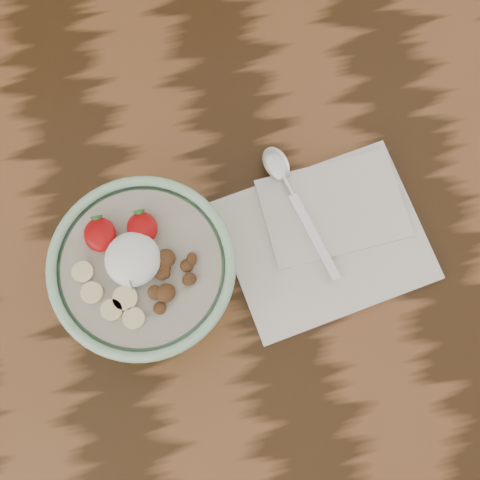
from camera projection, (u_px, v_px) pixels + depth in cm
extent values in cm
cube|color=black|center=(257.00, 223.00, 84.68)|extent=(160.00, 90.00, 4.00)
cylinder|color=#96CAA0|center=(153.00, 283.00, 80.23)|extent=(8.83, 8.83, 1.26)
torus|color=#96CAA0|center=(141.00, 267.00, 70.21)|extent=(20.08, 20.08, 1.16)
cylinder|color=#B1A793|center=(142.00, 268.00, 70.82)|extent=(17.03, 17.03, 1.05)
ellipsoid|color=white|center=(133.00, 259.00, 69.34)|extent=(5.88, 5.88, 3.24)
ellipsoid|color=#A00709|center=(100.00, 235.00, 70.15)|extent=(3.42, 3.76, 1.88)
cone|color=#286623|center=(97.00, 220.00, 70.21)|extent=(1.40, 1.03, 1.52)
ellipsoid|color=#A00709|center=(142.00, 228.00, 70.36)|extent=(3.26, 3.59, 1.79)
cone|color=#286623|center=(139.00, 214.00, 70.40)|extent=(1.40, 1.03, 1.52)
cylinder|color=beige|center=(83.00, 272.00, 69.76)|extent=(2.28, 2.28, 0.70)
cylinder|color=beige|center=(92.00, 293.00, 69.26)|extent=(2.33, 2.33, 0.70)
cylinder|color=beige|center=(112.00, 310.00, 68.84)|extent=(2.28, 2.28, 0.70)
cylinder|color=beige|center=(125.00, 298.00, 69.13)|extent=(2.62, 2.62, 0.70)
cylinder|color=beige|center=(134.00, 318.00, 68.64)|extent=(2.29, 2.29, 0.70)
ellipsoid|color=#59331A|center=(187.00, 266.00, 69.81)|extent=(1.95, 1.93, 1.16)
ellipsoid|color=#59331A|center=(161.00, 274.00, 69.66)|extent=(1.84, 1.87, 0.93)
ellipsoid|color=#59331A|center=(155.00, 292.00, 69.10)|extent=(2.24, 2.25, 1.13)
ellipsoid|color=#59331A|center=(189.00, 279.00, 69.46)|extent=(1.81, 1.70, 1.16)
ellipsoid|color=#59331A|center=(166.00, 258.00, 69.81)|extent=(2.62, 2.63, 1.55)
ellipsoid|color=#59331A|center=(161.00, 263.00, 69.76)|extent=(2.50, 2.50, 1.15)
ellipsoid|color=#59331A|center=(164.00, 269.00, 69.77)|extent=(2.01, 2.01, 0.99)
ellipsoid|color=#59331A|center=(160.00, 308.00, 68.81)|extent=(1.90, 1.89, 0.71)
ellipsoid|color=#59331A|center=(166.00, 293.00, 68.98)|extent=(2.66, 2.62, 1.40)
ellipsoid|color=#59331A|center=(163.00, 274.00, 69.59)|extent=(1.87, 1.68, 0.82)
ellipsoid|color=#59331A|center=(192.00, 259.00, 69.93)|extent=(1.59, 1.87, 0.96)
cylinder|color=#598B3B|center=(117.00, 259.00, 68.47)|extent=(1.47, 1.43, 0.24)
cylinder|color=#598B3B|center=(138.00, 271.00, 68.16)|extent=(1.52, 1.33, 0.24)
cylinder|color=#598B3B|center=(130.00, 268.00, 68.25)|extent=(0.31, 1.38, 0.23)
cylinder|color=#598B3B|center=(136.00, 274.00, 68.10)|extent=(0.81, 1.33, 0.23)
cylinder|color=#598B3B|center=(144.00, 251.00, 68.67)|extent=(0.75, 1.18, 0.22)
cylinder|color=#598B3B|center=(130.00, 283.00, 67.89)|extent=(0.40, 1.58, 0.23)
cylinder|color=#598B3B|center=(131.00, 265.00, 68.31)|extent=(1.28, 1.27, 0.24)
cylinder|color=#598B3B|center=(138.00, 271.00, 68.17)|extent=(1.40, 0.35, 0.23)
cylinder|color=#598B3B|center=(136.00, 266.00, 68.29)|extent=(0.79, 1.65, 0.24)
cylinder|color=#598B3B|center=(133.00, 254.00, 68.57)|extent=(1.63, 0.37, 0.24)
cylinder|color=#598B3B|center=(139.00, 272.00, 68.15)|extent=(1.64, 0.23, 0.24)
cube|color=silver|center=(325.00, 240.00, 81.64)|extent=(25.79, 22.00, 0.90)
cube|color=silver|center=(333.00, 208.00, 81.84)|extent=(17.49, 12.34, 0.54)
cube|color=silver|center=(314.00, 236.00, 80.56)|extent=(3.87, 11.60, 0.36)
cylinder|color=silver|center=(287.00, 184.00, 81.92)|extent=(1.42, 3.13, 0.71)
ellipsoid|color=silver|center=(276.00, 163.00, 82.40)|extent=(4.13, 5.26, 0.97)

